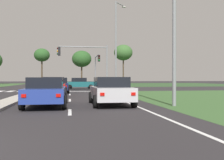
{
  "coord_description": "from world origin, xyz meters",
  "views": [
    {
      "loc": [
        3.5,
        -4.93,
        1.41
      ],
      "look_at": [
        8.88,
        27.63,
        1.23
      ],
      "focal_mm": 41.04,
      "sensor_mm": 36.0,
      "label": 1
    }
  ],
  "objects_px": {
    "car_blue_second": "(46,91)",
    "treeline_fourth": "(82,59)",
    "car_black_eighth": "(39,82)",
    "street_lamp_second": "(117,41)",
    "car_silver_sixth": "(111,91)",
    "traffic_signal_near_right": "(88,59)",
    "treeline_fifth": "(123,53)",
    "car_teal_fifth": "(80,83)",
    "traffic_signal_far_right": "(97,65)",
    "treeline_third": "(42,55)",
    "car_navy_fourth": "(59,85)",
    "car_red_seventh": "(54,87)"
  },
  "relations": [
    {
      "from": "car_silver_sixth",
      "to": "treeline_fourth",
      "type": "height_order",
      "value": "treeline_fourth"
    },
    {
      "from": "car_red_seventh",
      "to": "street_lamp_second",
      "type": "height_order",
      "value": "street_lamp_second"
    },
    {
      "from": "treeline_third",
      "to": "traffic_signal_far_right",
      "type": "bearing_deg",
      "value": -68.01
    },
    {
      "from": "car_red_seventh",
      "to": "traffic_signal_far_right",
      "type": "xyz_separation_m",
      "value": [
        5.31,
        18.75,
        2.81
      ]
    },
    {
      "from": "car_blue_second",
      "to": "car_teal_fifth",
      "type": "relative_size",
      "value": 1.06
    },
    {
      "from": "car_black_eighth",
      "to": "treeline_fourth",
      "type": "bearing_deg",
      "value": -115.1
    },
    {
      "from": "car_black_eighth",
      "to": "traffic_signal_far_right",
      "type": "distance_m",
      "value": 15.08
    },
    {
      "from": "car_silver_sixth",
      "to": "treeline_fourth",
      "type": "xyz_separation_m",
      "value": [
        1.01,
        56.02,
        5.95
      ]
    },
    {
      "from": "car_blue_second",
      "to": "treeline_fourth",
      "type": "bearing_deg",
      "value": 85.57
    },
    {
      "from": "car_black_eighth",
      "to": "treeline_fifth",
      "type": "relative_size",
      "value": 0.44
    },
    {
      "from": "car_silver_sixth",
      "to": "traffic_signal_near_right",
      "type": "bearing_deg",
      "value": 90.74
    },
    {
      "from": "car_navy_fourth",
      "to": "car_black_eighth",
      "type": "relative_size",
      "value": 0.96
    },
    {
      "from": "street_lamp_second",
      "to": "traffic_signal_far_right",
      "type": "bearing_deg",
      "value": 97.53
    },
    {
      "from": "car_black_eighth",
      "to": "street_lamp_second",
      "type": "relative_size",
      "value": 0.44
    },
    {
      "from": "traffic_signal_far_right",
      "to": "treeline_fourth",
      "type": "relative_size",
      "value": 0.63
    },
    {
      "from": "traffic_signal_far_right",
      "to": "treeline_third",
      "type": "relative_size",
      "value": 0.62
    },
    {
      "from": "car_teal_fifth",
      "to": "traffic_signal_far_right",
      "type": "bearing_deg",
      "value": 150.97
    },
    {
      "from": "car_black_eighth",
      "to": "treeline_fourth",
      "type": "xyz_separation_m",
      "value": [
        8.9,
        19.0,
        5.93
      ]
    },
    {
      "from": "car_blue_second",
      "to": "street_lamp_second",
      "type": "bearing_deg",
      "value": 67.79
    },
    {
      "from": "car_silver_sixth",
      "to": "car_black_eighth",
      "type": "xyz_separation_m",
      "value": [
        -7.88,
        37.03,
        0.02
      ]
    },
    {
      "from": "car_red_seventh",
      "to": "car_blue_second",
      "type": "bearing_deg",
      "value": -89.79
    },
    {
      "from": "car_teal_fifth",
      "to": "street_lamp_second",
      "type": "relative_size",
      "value": 0.41
    },
    {
      "from": "car_blue_second",
      "to": "car_navy_fourth",
      "type": "distance_m",
      "value": 12.58
    },
    {
      "from": "car_navy_fourth",
      "to": "car_red_seventh",
      "type": "distance_m",
      "value": 5.28
    },
    {
      "from": "treeline_fifth",
      "to": "car_black_eighth",
      "type": "bearing_deg",
      "value": -142.11
    },
    {
      "from": "car_black_eighth",
      "to": "car_silver_sixth",
      "type": "bearing_deg",
      "value": 102.02
    },
    {
      "from": "car_black_eighth",
      "to": "traffic_signal_near_right",
      "type": "relative_size",
      "value": 0.82
    },
    {
      "from": "traffic_signal_far_right",
      "to": "street_lamp_second",
      "type": "height_order",
      "value": "street_lamp_second"
    },
    {
      "from": "treeline_fifth",
      "to": "treeline_fourth",
      "type": "bearing_deg",
      "value": 160.58
    },
    {
      "from": "car_red_seventh",
      "to": "car_black_eighth",
      "type": "relative_size",
      "value": 0.96
    },
    {
      "from": "car_black_eighth",
      "to": "car_teal_fifth",
      "type": "bearing_deg",
      "value": 113.66
    },
    {
      "from": "car_navy_fourth",
      "to": "treeline_third",
      "type": "relative_size",
      "value": 0.49
    },
    {
      "from": "traffic_signal_near_right",
      "to": "treeline_third",
      "type": "bearing_deg",
      "value": 103.09
    },
    {
      "from": "car_teal_fifth",
      "to": "car_silver_sixth",
      "type": "height_order",
      "value": "car_teal_fifth"
    },
    {
      "from": "car_red_seventh",
      "to": "car_black_eighth",
      "type": "bearing_deg",
      "value": 98.62
    },
    {
      "from": "car_red_seventh",
      "to": "treeline_fifth",
      "type": "distance_m",
      "value": 48.08
    },
    {
      "from": "traffic_signal_near_right",
      "to": "treeline_fourth",
      "type": "xyz_separation_m",
      "value": [
        1.21,
        41.11,
        3.09
      ]
    },
    {
      "from": "car_red_seventh",
      "to": "treeline_third",
      "type": "relative_size",
      "value": 0.49
    },
    {
      "from": "car_navy_fourth",
      "to": "car_teal_fifth",
      "type": "height_order",
      "value": "car_teal_fifth"
    },
    {
      "from": "car_blue_second",
      "to": "street_lamp_second",
      "type": "relative_size",
      "value": 0.44
    },
    {
      "from": "street_lamp_second",
      "to": "treeline_fifth",
      "type": "bearing_deg",
      "value": 76.9
    },
    {
      "from": "car_blue_second",
      "to": "car_navy_fourth",
      "type": "bearing_deg",
      "value": 89.49
    },
    {
      "from": "car_blue_second",
      "to": "car_silver_sixth",
      "type": "relative_size",
      "value": 1.09
    },
    {
      "from": "car_silver_sixth",
      "to": "traffic_signal_near_right",
      "type": "distance_m",
      "value": 15.19
    },
    {
      "from": "traffic_signal_near_right",
      "to": "traffic_signal_far_right",
      "type": "xyz_separation_m",
      "value": [
        2.14,
        11.03,
        -0.03
      ]
    },
    {
      "from": "car_blue_second",
      "to": "traffic_signal_near_right",
      "type": "relative_size",
      "value": 0.82
    },
    {
      "from": "car_blue_second",
      "to": "treeline_fifth",
      "type": "bearing_deg",
      "value": 73.99
    },
    {
      "from": "treeline_fourth",
      "to": "traffic_signal_far_right",
      "type": "bearing_deg",
      "value": -88.22
    },
    {
      "from": "car_navy_fourth",
      "to": "treeline_fifth",
      "type": "distance_m",
      "value": 43.13
    },
    {
      "from": "car_teal_fifth",
      "to": "treeline_fourth",
      "type": "relative_size",
      "value": 0.48
    }
  ]
}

